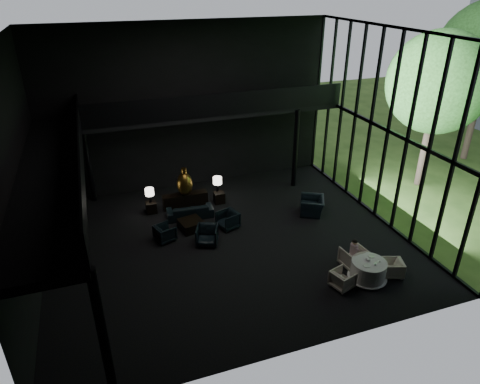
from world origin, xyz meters
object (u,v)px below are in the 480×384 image
object	(u,v)px
table_lamp_right	(217,181)
lounge_armchair_south	(207,234)
lounge_armchair_east	(228,219)
dining_chair_east	(392,268)
child	(354,247)
console	(185,200)
bronze_urn	(185,184)
coffee_table	(191,225)
dining_table	(368,272)
window_armchair	(312,202)
lounge_armchair_west	(165,232)
sofa	(190,209)
table_lamp_left	(150,192)
dining_chair_west	(343,279)
side_table_left	(151,207)
side_table_right	(219,197)
dining_chair_north	(354,256)

from	to	relation	value
table_lamp_right	lounge_armchair_south	size ratio (longest dim) A/B	0.75
lounge_armchair_east	dining_chair_east	world-z (taller)	lounge_armchair_east
lounge_armchair_south	child	xyz separation A→B (m)	(4.80, -3.09, 0.28)
console	bronze_urn	distance (m)	0.90
coffee_table	dining_table	bearing A→B (deg)	-46.47
window_armchair	dining_table	distance (m)	4.95
lounge_armchair_west	sofa	bearing A→B (deg)	-61.58
bronze_urn	sofa	bearing A→B (deg)	-90.94
table_lamp_left	lounge_armchair_south	world-z (taller)	table_lamp_left
dining_table	dining_chair_east	bearing A→B (deg)	-6.32
dining_table	dining_chair_west	bearing A→B (deg)	-175.84
table_lamp_right	sofa	size ratio (longest dim) A/B	0.35
child	dining_chair_west	bearing A→B (deg)	44.37
console	lounge_armchair_west	world-z (taller)	lounge_armchair_west
table_lamp_right	dining_table	distance (m)	8.24
table_lamp_right	lounge_armchair_west	distance (m)	4.05
side_table_left	side_table_right	distance (m)	3.20
table_lamp_left	lounge_armchair_west	distance (m)	2.65
table_lamp_left	dining_chair_north	bearing A→B (deg)	-45.83
lounge_armchair_south	dining_chair_east	bearing A→B (deg)	-13.29
lounge_armchair_east	lounge_armchair_west	bearing A→B (deg)	-105.66
bronze_urn	dining_chair_north	xyz separation A→B (m)	(4.84, -6.51, -0.77)
bronze_urn	child	xyz separation A→B (m)	(4.92, -6.37, -0.48)
sofa	dining_table	world-z (taller)	sofa
table_lamp_left	dining_chair_north	xyz separation A→B (m)	(6.44, -6.63, -0.53)
side_table_right	bronze_urn	bearing A→B (deg)	178.63
sofa	dining_chair_west	bearing A→B (deg)	124.60
table_lamp_right	child	size ratio (longest dim) A/B	1.16
side_table_left	window_armchair	bearing A→B (deg)	-19.87
sofa	dining_chair_north	world-z (taller)	dining_chair_north
table_lamp_left	sofa	distance (m)	1.98
table_lamp_right	window_armchair	size ratio (longest dim) A/B	0.55
table_lamp_right	lounge_armchair_south	world-z (taller)	table_lamp_right
dining_chair_north	dining_chair_west	size ratio (longest dim) A/B	1.38
sofa	lounge_armchair_west	bearing A→B (deg)	51.61
bronze_urn	table_lamp_left	bearing A→B (deg)	175.87
bronze_urn	coffee_table	bearing A→B (deg)	-96.61
table_lamp_left	lounge_armchair_west	xyz separation A→B (m)	(0.17, -2.57, -0.63)
child	lounge_armchair_south	bearing A→B (deg)	-32.83
bronze_urn	lounge_armchair_east	xyz separation A→B (m)	(1.30, -2.35, -0.80)
lounge_armchair_east	dining_chair_north	bearing A→B (deg)	22.56
lounge_armchair_east	dining_chair_east	distance (m)	6.86
console	dining_chair_west	world-z (taller)	dining_chair_west
side_table_left	table_lamp_left	size ratio (longest dim) A/B	0.76
child	coffee_table	bearing A→B (deg)	-40.56
lounge_armchair_east	dining_table	bearing A→B (deg)	17.91
window_armchair	dining_table	xyz separation A→B (m)	(-0.39, -4.93, -0.23)
dining_table	console	bearing A→B (deg)	123.29
side_table_right	table_lamp_right	bearing A→B (deg)	90.00
window_armchair	dining_chair_north	size ratio (longest dim) A/B	1.38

